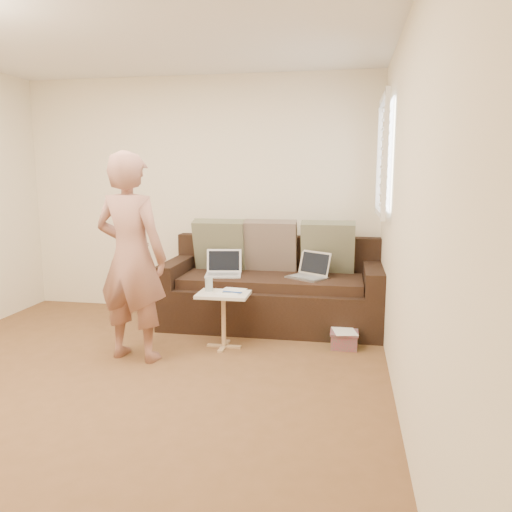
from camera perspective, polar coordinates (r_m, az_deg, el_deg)
name	(u,v)px	position (r m, az deg, el deg)	size (l,w,h in m)	color
floor	(114,389)	(3.94, -15.73, -14.29)	(4.50, 4.50, 0.00)	brown
ceiling	(96,9)	(3.76, -17.68, 25.04)	(4.50, 4.50, 0.00)	white
wall_back	(199,196)	(5.72, -6.44, 6.76)	(4.00, 4.00, 0.00)	beige
wall_right	(407,215)	(3.26, 16.69, 4.43)	(4.50, 4.50, 0.00)	beige
window_blinds	(384,157)	(4.74, 14.30, 10.83)	(0.12, 0.88, 1.08)	white
sofa	(272,284)	(5.18, 1.83, -3.23)	(2.20, 0.95, 0.85)	black
pillow_left	(220,245)	(5.43, -4.10, 1.25)	(0.55, 0.14, 0.55)	#5F6349
pillow_mid	(271,246)	(5.35, 1.68, 1.15)	(0.55, 0.14, 0.55)	brown
pillow_right	(328,247)	(5.29, 8.11, 0.96)	(0.55, 0.14, 0.55)	#5F6349
laptop_silver	(307,278)	(5.04, 5.74, -2.53)	(0.37, 0.26, 0.24)	#B7BABC
laptop_white	(223,276)	(5.15, -3.73, -2.25)	(0.36, 0.26, 0.26)	white
person	(131,257)	(4.28, -13.93, -0.14)	(0.63, 0.43, 1.74)	#9C5955
side_table	(224,320)	(4.56, -3.68, -7.26)	(0.46, 0.32, 0.50)	silver
drinking_glass	(209,284)	(4.57, -5.34, -3.21)	(0.07, 0.07, 0.12)	silver
scissors	(232,292)	(4.49, -2.71, -4.11)	(0.18, 0.10, 0.02)	silver
paper_on_table	(231,291)	(4.54, -2.87, -4.03)	(0.21, 0.30, 0.00)	white
striped_box	(344,339)	(4.67, 9.93, -9.23)	(0.25, 0.25, 0.16)	#CE1F49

